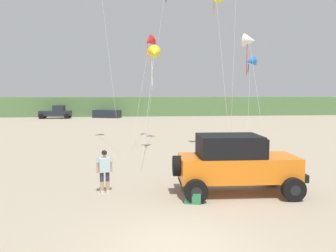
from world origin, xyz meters
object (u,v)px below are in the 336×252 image
kite_blue_swept (249,41)px  jeep (236,163)px  person_watching (104,169)px  kite_white_parafoil (149,42)px  distant_pickup (56,112)px  cooler_box (193,198)px  kite_pink_ribbon (250,61)px  kite_green_box (154,53)px  distant_sedan (107,114)px

kite_blue_swept → jeep: bearing=-111.4°
person_watching → kite_white_parafoil: bearing=80.4°
person_watching → distant_pickup: 41.54m
cooler_box → kite_pink_ribbon: kite_pink_ribbon is taller
cooler_box → kite_green_box: bearing=110.3°
jeep → kite_green_box: bearing=104.5°
cooler_box → jeep: bearing=44.3°
cooler_box → distant_sedan: distant_sedan is taller
distant_pickup → kite_green_box: 34.36m
jeep → cooler_box: size_ratio=8.74×
jeep → kite_white_parafoil: bearing=98.7°
jeep → distant_pickup: jeep is taller
jeep → kite_green_box: size_ratio=0.70×
jeep → kite_pink_ribbon: kite_pink_ribbon is taller
distant_sedan → kite_blue_swept: size_ratio=0.53×
jeep → person_watching: bearing=172.6°
person_watching → cooler_box: bearing=-26.7°
person_watching → distant_sedan: size_ratio=0.40×
person_watching → kite_pink_ribbon: (10.18, 12.75, 5.33)m
kite_white_parafoil → kite_pink_ribbon: bearing=-17.3°
distant_pickup → kite_white_parafoil: (12.83, -25.12, 7.05)m
cooler_box → distant_sedan: size_ratio=0.13×
cooler_box → kite_white_parafoil: 18.46m
distant_pickup → distant_sedan: (7.55, 0.50, -0.34)m
person_watching → distant_pickup: size_ratio=0.36×
kite_blue_swept → kite_white_parafoil: kite_white_parafoil is taller
kite_green_box → distant_sedan: bearing=99.3°
cooler_box → kite_pink_ribbon: bearing=80.7°
kite_blue_swept → kite_pink_ribbon: bearing=69.2°
cooler_box → distant_sedan: (-5.90, 42.34, 0.41)m
distant_sedan → person_watching: bearing=-67.3°
kite_white_parafoil → distant_pickup: bearing=117.1°
person_watching → cooler_box: person_watching is taller
distant_pickup → kite_pink_ribbon: bearing=-53.3°
jeep → kite_blue_swept: 12.43m
cooler_box → kite_green_box: size_ratio=0.08×
distant_pickup → kite_blue_swept: size_ratio=0.58×
jeep → kite_pink_ribbon: 15.24m
jeep → person_watching: jeep is taller
distant_sedan → kite_pink_ribbon: (12.92, -28.00, 5.66)m
distant_pickup → kite_blue_swept: bearing=-58.1°
distant_pickup → kite_pink_ribbon: 34.68m
kite_green_box → kite_pink_ribbon: 8.61m
distant_pickup → kite_pink_ribbon: size_ratio=0.69×
jeep → kite_white_parafoil: size_ratio=0.57×
jeep → person_watching: (-4.98, 0.65, -0.26)m
distant_pickup → distant_sedan: distant_pickup is taller
jeep → kite_green_box: (-2.45, 9.48, 5.15)m
distant_sedan → kite_pink_ribbon: 31.35m
distant_sedan → kite_white_parafoil: 27.18m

